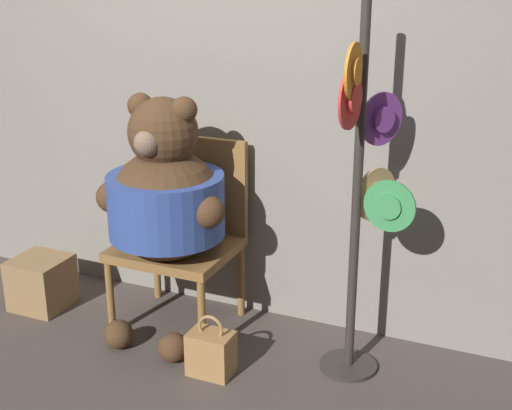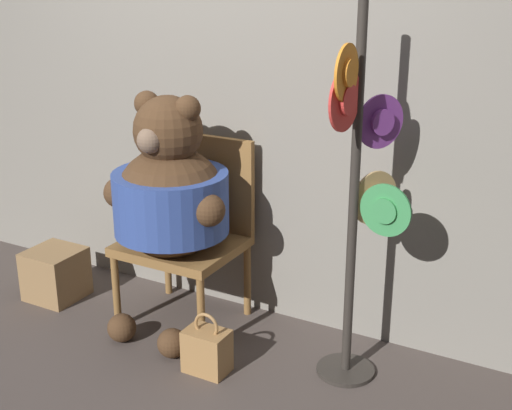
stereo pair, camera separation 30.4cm
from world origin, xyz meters
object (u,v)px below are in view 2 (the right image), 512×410
(teddy_bear, at_px, (170,195))
(handbag_on_ground, at_px, (207,350))
(hat_display_rack, at_px, (360,191))
(chair, at_px, (191,225))

(teddy_bear, xyz_separation_m, handbag_on_ground, (0.38, -0.28, -0.64))
(teddy_bear, height_order, handbag_on_ground, teddy_bear)
(hat_display_rack, bearing_deg, chair, 171.48)
(chair, distance_m, handbag_on_ground, 0.73)
(handbag_on_ground, bearing_deg, teddy_bear, 144.01)
(handbag_on_ground, bearing_deg, chair, 130.03)
(hat_display_rack, xyz_separation_m, handbag_on_ground, (-0.62, -0.31, -0.82))
(teddy_bear, distance_m, handbag_on_ground, 0.79)
(chair, bearing_deg, hat_display_rack, -8.52)
(chair, xyz_separation_m, teddy_bear, (0.00, -0.18, 0.22))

